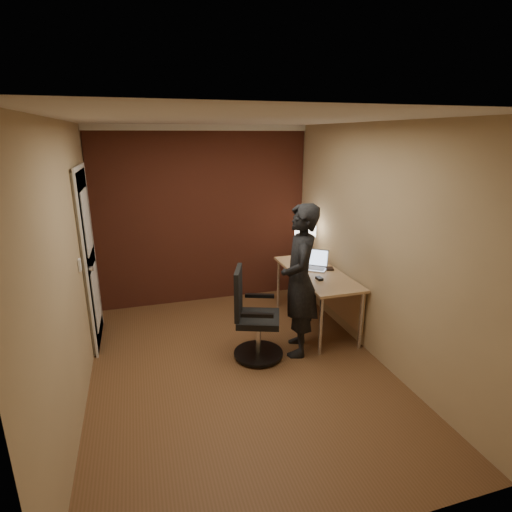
% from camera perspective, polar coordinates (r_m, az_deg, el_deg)
% --- Properties ---
extents(room, '(4.00, 4.00, 4.00)m').
position_cam_1_polar(room, '(5.27, -9.67, 5.76)').
color(room, brown).
rests_on(room, ground).
extents(desk, '(0.60, 1.50, 0.73)m').
position_cam_1_polar(desk, '(5.11, 9.30, -3.51)').
color(desk, tan).
rests_on(desk, ground).
extents(desk_lamp, '(0.22, 0.22, 0.54)m').
position_cam_1_polar(desk_lamp, '(5.47, 7.06, 3.90)').
color(desk_lamp, silver).
rests_on(desk_lamp, desk).
extents(laptop, '(0.42, 0.40, 0.23)m').
position_cam_1_polar(laptop, '(5.16, 8.30, -1.01)').
color(laptop, silver).
rests_on(laptop, desk).
extents(mouse, '(0.06, 0.10, 0.03)m').
position_cam_1_polar(mouse, '(4.77, 9.03, -3.19)').
color(mouse, black).
rests_on(mouse, desk).
extents(wallet, '(0.12, 0.13, 0.02)m').
position_cam_1_polar(wallet, '(5.15, 10.48, -1.79)').
color(wallet, black).
rests_on(wallet, desk).
extents(office_chair, '(0.58, 0.64, 1.01)m').
position_cam_1_polar(office_chair, '(4.38, -0.50, -9.12)').
color(office_chair, black).
rests_on(office_chair, ground).
extents(person, '(0.59, 0.72, 1.70)m').
position_cam_1_polar(person, '(4.37, 6.27, -3.55)').
color(person, black).
rests_on(person, ground).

